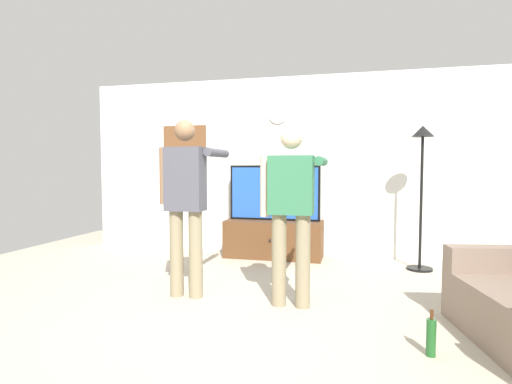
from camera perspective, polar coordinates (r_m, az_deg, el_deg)
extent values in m
plane|color=#B2A893|center=(3.62, -4.29, -17.99)|extent=(8.40, 8.40, 0.00)
cube|color=silver|center=(6.24, 4.20, 3.68)|extent=(6.40, 0.10, 2.70)
cube|color=brown|center=(6.01, 2.52, -6.63)|extent=(1.42, 0.52, 0.55)
sphere|color=black|center=(5.74, 1.97, -6.83)|extent=(0.04, 0.04, 0.04)
cube|color=black|center=(5.98, 2.64, -0.12)|extent=(1.34, 0.06, 0.81)
cube|color=blue|center=(5.94, 2.57, -0.14)|extent=(1.28, 0.01, 0.75)
cylinder|color=white|center=(6.25, 3.11, 10.93)|extent=(0.29, 0.03, 0.29)
cube|color=brown|center=(6.68, -10.02, 7.12)|extent=(0.73, 0.04, 0.49)
cylinder|color=black|center=(5.74, 22.08, -9.99)|extent=(0.32, 0.32, 0.03)
cylinder|color=black|center=(5.60, 22.27, -1.41)|extent=(0.04, 0.04, 1.69)
cone|color=black|center=(5.60, 22.49, 7.94)|extent=(0.28, 0.28, 0.14)
cylinder|color=gray|center=(4.28, -11.15, -8.47)|extent=(0.14, 0.14, 0.89)
cylinder|color=gray|center=(4.20, -8.51, -8.69)|extent=(0.14, 0.14, 0.89)
cube|color=#4C4C56|center=(4.15, -9.95, 1.82)|extent=(0.38, 0.22, 0.64)
sphere|color=#8C6647|center=(4.16, -10.02, 8.53)|extent=(0.21, 0.21, 0.21)
cylinder|color=#8C6647|center=(4.25, -12.87, 2.24)|extent=(0.09, 0.09, 0.58)
cylinder|color=#4C4C56|center=(4.33, -5.55, 5.51)|extent=(0.09, 0.58, 0.09)
cube|color=white|center=(4.63, -4.22, 5.38)|extent=(0.04, 0.12, 0.04)
cylinder|color=gray|center=(3.92, 3.26, -9.52)|extent=(0.14, 0.14, 0.89)
cylinder|color=gray|center=(3.89, 6.62, -9.66)|extent=(0.14, 0.14, 0.89)
cube|color=#33724C|center=(3.81, 4.99, 0.99)|extent=(0.42, 0.22, 0.55)
sphere|color=beige|center=(3.81, 5.02, 7.62)|extent=(0.21, 0.21, 0.21)
cylinder|color=beige|center=(3.86, 1.27, 0.82)|extent=(0.09, 0.09, 0.58)
cylinder|color=#33724C|center=(4.06, 9.19, 4.29)|extent=(0.09, 0.58, 0.09)
cube|color=white|center=(4.38, 9.54, 4.22)|extent=(0.04, 0.12, 0.04)
cube|color=#7F6B5B|center=(4.12, 30.90, -8.13)|extent=(0.87, 0.35, 0.22)
cylinder|color=#1E5923|center=(3.25, 23.48, -18.33)|extent=(0.07, 0.07, 0.26)
cylinder|color=#4C2814|center=(3.19, 23.55, -15.55)|extent=(0.02, 0.02, 0.07)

